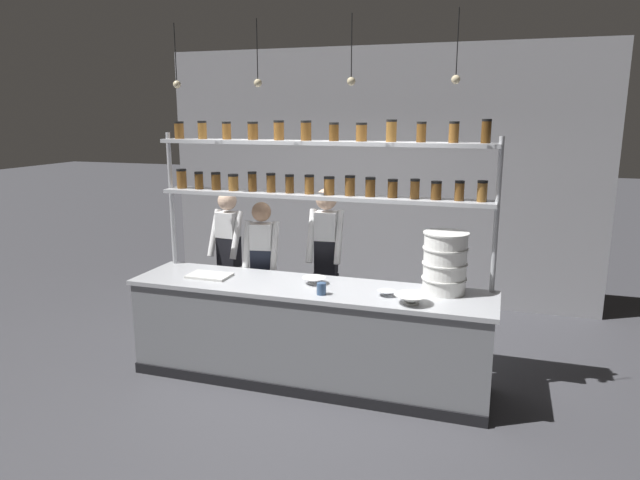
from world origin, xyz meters
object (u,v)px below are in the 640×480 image
at_px(chef_left, 229,254).
at_px(container_stack, 445,263).
at_px(chef_center, 262,267).
at_px(serving_cup_front, 321,289).
at_px(prep_bowl_near_left, 386,293).
at_px(prep_bowl_center_front, 314,281).
at_px(spice_shelf_unit, 318,174).
at_px(prep_bowl_center_back, 411,299).
at_px(cutting_board, 209,276).
at_px(chef_right, 326,258).

bearing_deg(chef_left, container_stack, -8.26).
xyz_separation_m(chef_center, serving_cup_front, (0.89, -0.78, 0.08)).
distance_m(chef_center, prep_bowl_near_left, 1.57).
bearing_deg(chef_center, chef_left, 143.90).
bearing_deg(prep_bowl_center_front, spice_shelf_unit, 99.39).
distance_m(container_stack, serving_cup_front, 1.09).
distance_m(spice_shelf_unit, prep_bowl_center_back, 1.46).
height_order(spice_shelf_unit, container_stack, spice_shelf_unit).
distance_m(chef_left, prep_bowl_near_left, 2.14).
height_order(cutting_board, prep_bowl_center_front, prep_bowl_center_front).
xyz_separation_m(chef_center, cutting_board, (-0.29, -0.59, 0.04)).
xyz_separation_m(chef_center, prep_bowl_center_front, (0.73, -0.50, 0.06)).
height_order(prep_bowl_near_left, prep_bowl_center_back, prep_bowl_center_back).
relative_size(chef_right, cutting_board, 4.27).
bearing_deg(prep_bowl_center_back, spice_shelf_unit, 151.10).
relative_size(chef_left, prep_bowl_near_left, 9.91).
xyz_separation_m(spice_shelf_unit, chef_center, (-0.69, 0.24, -1.01)).
distance_m(prep_bowl_near_left, prep_bowl_center_front, 0.71).
distance_m(spice_shelf_unit, prep_bowl_center_front, 0.99).
xyz_separation_m(cutting_board, prep_bowl_center_front, (1.02, 0.10, 0.02)).
relative_size(prep_bowl_center_back, serving_cup_front, 2.78).
height_order(chef_center, prep_bowl_near_left, chef_center).
bearing_deg(prep_bowl_near_left, chef_right, 133.94).
height_order(chef_right, prep_bowl_near_left, chef_right).
distance_m(chef_right, prep_bowl_near_left, 1.15).
distance_m(spice_shelf_unit, chef_left, 1.63).
bearing_deg(serving_cup_front, prep_bowl_center_back, -0.38).
distance_m(cutting_board, prep_bowl_near_left, 1.72).
bearing_deg(container_stack, prep_bowl_near_left, -151.53).
xyz_separation_m(chef_right, cutting_board, (-0.92, -0.79, -0.06)).
xyz_separation_m(chef_center, prep_bowl_center_back, (1.67, -0.78, 0.07)).
relative_size(chef_center, chef_right, 0.92).
height_order(chef_right, serving_cup_front, chef_right).
bearing_deg(spice_shelf_unit, prep_bowl_center_front, -80.61).
relative_size(chef_left, prep_bowl_center_back, 5.64).
distance_m(spice_shelf_unit, chef_right, 1.01).
relative_size(spice_shelf_unit, prep_bowl_near_left, 19.62).
xyz_separation_m(spice_shelf_unit, chef_left, (-1.20, 0.50, -0.97)).
distance_m(chef_right, container_stack, 1.40).
distance_m(chef_right, serving_cup_front, 1.01).
bearing_deg(chef_center, serving_cup_front, -50.90).
bearing_deg(chef_right, spice_shelf_unit, -87.15).
height_order(spice_shelf_unit, prep_bowl_near_left, spice_shelf_unit).
relative_size(prep_bowl_near_left, serving_cup_front, 1.59).
bearing_deg(container_stack, prep_bowl_center_back, -118.99).
height_order(container_stack, prep_bowl_center_back, container_stack).
bearing_deg(spice_shelf_unit, cutting_board, -160.37).
bearing_deg(prep_bowl_center_back, chef_left, 154.58).
relative_size(chef_left, cutting_board, 4.06).
bearing_deg(prep_bowl_center_back, serving_cup_front, 179.62).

